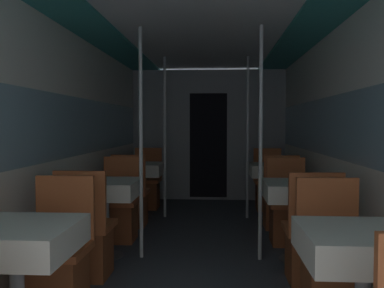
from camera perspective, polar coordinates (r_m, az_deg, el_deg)
name	(u,v)px	position (r m, az deg, el deg)	size (l,w,h in m)	color
wall_left	(69,140)	(4.50, -16.05, 0.46)	(0.05, 8.57, 2.24)	silver
wall_right	(338,141)	(4.39, 18.84, 0.37)	(0.05, 8.57, 2.24)	silver
ceiling_panel	(201,25)	(4.35, 1.20, 15.61)	(2.67, 8.57, 0.07)	silver
bulkhead_far	(208,135)	(7.39, 2.20, 1.17)	(2.62, 0.09, 2.24)	gray
dining_table_left_0	(16,244)	(2.60, -22.41, -12.21)	(0.64, 0.64, 0.75)	#4C4C51
chair_left_far_0	(57,271)	(3.22, -17.51, -15.79)	(0.43, 0.43, 0.93)	brown
dining_table_left_1	(105,191)	(4.30, -11.54, -6.22)	(0.64, 0.64, 0.75)	#4C4C51
chair_left_near_1	(87,244)	(3.82, -13.85, -12.80)	(0.43, 0.43, 0.93)	brown
chair_left_far_1	(119,215)	(4.92, -9.69, -9.25)	(0.43, 0.43, 0.93)	brown
support_pole_left_1	(141,143)	(4.17, -6.83, 0.09)	(0.04, 0.04, 2.24)	silver
dining_table_left_2	(140,171)	(6.08, -7.00, -3.59)	(0.64, 0.64, 0.75)	#4C4C51
chair_left_near_2	(131,204)	(5.56, -8.11, -7.87)	(0.43, 0.43, 0.93)	brown
chair_left_far_2	(147,190)	(6.70, -6.06, -6.06)	(0.43, 0.43, 0.93)	brown
support_pole_left_2	(165,138)	(5.99, -3.65, 0.87)	(0.04, 0.04, 2.24)	silver
dining_table_right_0	(363,250)	(2.47, 21.89, -12.99)	(0.64, 0.64, 0.75)	#4C4C51
chair_right_far_0	(332,277)	(3.11, 18.22, -16.44)	(0.43, 0.43, 0.93)	brown
dining_table_right_1	(298,193)	(4.22, 13.97, -6.41)	(0.64, 0.64, 0.75)	#4C4C51
chair_right_near_1	(311,248)	(3.73, 15.58, -13.19)	(0.43, 0.43, 0.93)	brown
chair_right_far_1	(288,217)	(4.86, 12.65, -9.45)	(0.43, 0.43, 0.93)	brown
support_pole_right_1	(261,144)	(4.12, 9.13, 0.05)	(0.04, 0.04, 2.24)	silver
dining_table_right_2	(273,172)	(6.02, 10.80, -3.68)	(0.64, 0.64, 0.75)	#4C4C51
chair_right_near_2	(279,205)	(5.50, 11.55, -8.02)	(0.43, 0.43, 0.93)	brown
chair_right_far_2	(268,191)	(6.65, 10.13, -6.15)	(0.43, 0.43, 0.93)	brown
support_pole_right_2	(248,138)	(5.96, 7.41, 0.84)	(0.04, 0.04, 2.24)	silver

